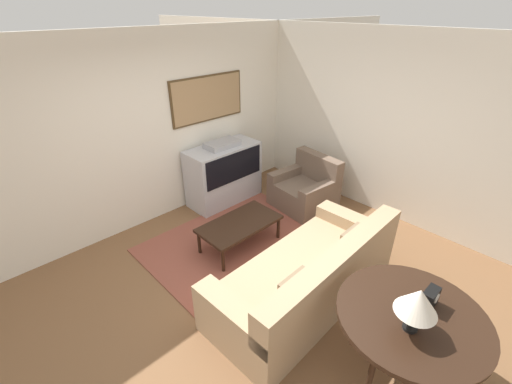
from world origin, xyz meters
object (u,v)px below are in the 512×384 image
at_px(console_table, 411,321).
at_px(armchair, 305,190).
at_px(mantel_clock, 430,298).
at_px(couch, 308,278).
at_px(table_lamp, 418,302).
at_px(tv, 224,173).
at_px(coffee_table, 240,225).

bearing_deg(console_table, armchair, 54.73).
bearing_deg(console_table, mantel_clock, -11.84).
relative_size(couch, table_lamp, 5.86).
bearing_deg(mantel_clock, table_lamp, 179.87).
height_order(tv, table_lamp, table_lamp).
bearing_deg(couch, armchair, -142.12).
bearing_deg(tv, mantel_clock, -101.64).
height_order(armchair, coffee_table, armchair).
height_order(armchair, mantel_clock, mantel_clock).
distance_m(couch, armchair, 2.05).
bearing_deg(tv, armchair, -52.25).
xyz_separation_m(coffee_table, table_lamp, (-0.41, -2.42, 0.72)).
bearing_deg(armchair, couch, -44.07).
bearing_deg(couch, table_lamp, 73.35).
height_order(console_table, table_lamp, table_lamp).
height_order(couch, console_table, couch).
xyz_separation_m(armchair, table_lamp, (-1.88, -2.49, 0.78)).
height_order(tv, coffee_table, tv).
height_order(tv, couch, tv).
relative_size(coffee_table, console_table, 0.92).
bearing_deg(couch, mantel_clock, 89.04).
xyz_separation_m(tv, armchair, (0.82, -1.06, -0.21)).
xyz_separation_m(couch, console_table, (-0.16, -1.14, 0.42)).
bearing_deg(tv, couch, -107.59).
height_order(couch, table_lamp, table_lamp).
xyz_separation_m(console_table, mantel_clock, (0.18, -0.04, 0.15)).
height_order(couch, mantel_clock, mantel_clock).
height_order(armchair, console_table, armchair).
relative_size(tv, armchair, 1.25).
distance_m(couch, table_lamp, 1.44).
relative_size(armchair, table_lamp, 2.45).
bearing_deg(mantel_clock, armchair, 58.06).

